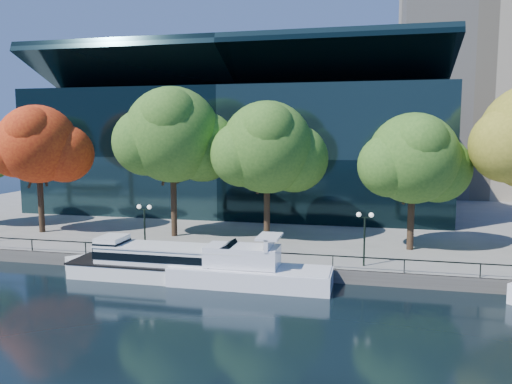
% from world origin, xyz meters
% --- Properties ---
extents(ground, '(160.00, 160.00, 0.00)m').
position_xyz_m(ground, '(0.00, 0.00, 0.00)').
color(ground, black).
rests_on(ground, ground).
extents(promenade, '(90.00, 67.08, 1.00)m').
position_xyz_m(promenade, '(0.00, 36.38, 0.50)').
color(promenade, slate).
rests_on(promenade, ground).
extents(railing, '(88.20, 0.08, 0.99)m').
position_xyz_m(railing, '(0.00, 3.25, 1.94)').
color(railing, black).
rests_on(railing, promenade).
extents(convention_building, '(50.00, 24.57, 21.43)m').
position_xyz_m(convention_building, '(-4.00, 31.79, 8.51)').
color(convention_building, black).
rests_on(convention_building, ground).
extents(tour_boat, '(15.95, 3.56, 3.03)m').
position_xyz_m(tour_boat, '(-2.58, 1.31, 1.29)').
color(tour_boat, white).
rests_on(tour_boat, ground).
extents(cruiser_near, '(12.80, 3.30, 3.71)m').
position_xyz_m(cruiser_near, '(3.83, 1.06, 1.15)').
color(cruiser_near, white).
rests_on(cruiser_near, ground).
extents(tree_1, '(9.53, 7.81, 12.52)m').
position_xyz_m(tree_1, '(-19.04, 10.34, 9.54)').
color(tree_1, black).
rests_on(tree_1, promenade).
extents(tree_2, '(11.21, 9.19, 14.12)m').
position_xyz_m(tree_2, '(-5.45, 11.47, 10.44)').
color(tree_2, black).
rests_on(tree_2, promenade).
extents(tree_3, '(10.45, 8.57, 12.70)m').
position_xyz_m(tree_3, '(3.52, 11.71, 9.34)').
color(tree_3, black).
rests_on(tree_3, promenade).
extents(tree_4, '(9.44, 7.74, 11.50)m').
position_xyz_m(tree_4, '(16.10, 10.68, 8.56)').
color(tree_4, black).
rests_on(tree_4, promenade).
extents(lamp_1, '(1.26, 0.36, 4.03)m').
position_xyz_m(lamp_1, '(-5.34, 4.50, 3.98)').
color(lamp_1, black).
rests_on(lamp_1, promenade).
extents(lamp_2, '(1.26, 0.36, 4.03)m').
position_xyz_m(lamp_2, '(12.19, 4.50, 3.98)').
color(lamp_2, black).
rests_on(lamp_2, promenade).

